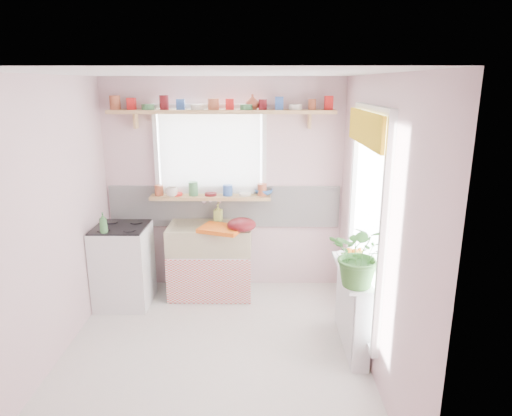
{
  "coord_description": "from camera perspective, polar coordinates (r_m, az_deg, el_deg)",
  "views": [
    {
      "loc": [
        0.43,
        -3.68,
        2.43
      ],
      "look_at": [
        0.39,
        0.55,
        1.27
      ],
      "focal_mm": 32.0,
      "sensor_mm": 36.0,
      "label": 1
    }
  ],
  "objects": [
    {
      "name": "jade_plant",
      "position": [
        3.89,
        13.02,
        -5.69
      ],
      "size": [
        0.64,
        0.6,
        0.56
      ],
      "primitive_type": "imported",
      "rotation": [
        0.0,
        0.0,
        -0.39
      ],
      "color": "#39702C",
      "rests_on": "radiator_ledge"
    },
    {
      "name": "sink_unit",
      "position": [
        5.39,
        -5.7,
        -6.44
      ],
      "size": [
        0.95,
        0.65,
        1.11
      ],
      "color": "white",
      "rests_on": "ground"
    },
    {
      "name": "fruit",
      "position": [
        4.45,
        12.33,
        -5.43
      ],
      "size": [
        0.2,
        0.14,
        0.1
      ],
      "color": "orange",
      "rests_on": "fruit_bowl"
    },
    {
      "name": "pine_shelf",
      "position": [
        5.18,
        -4.3,
        11.92
      ],
      "size": [
        2.52,
        0.24,
        0.04
      ],
      "primitive_type": "cube",
      "color": "tan",
      "rests_on": "room"
    },
    {
      "name": "shelf_vase",
      "position": [
        5.21,
        -0.44,
        13.12
      ],
      "size": [
        0.19,
        0.19,
        0.17
      ],
      "primitive_type": "imported",
      "rotation": [
        0.0,
        0.0,
        -0.23
      ],
      "color": "#9E4A30",
      "rests_on": "pine_shelf"
    },
    {
      "name": "soap_bottle_sink",
      "position": [
        5.41,
        -4.76,
        -0.55
      ],
      "size": [
        0.11,
        0.11,
        0.2
      ],
      "primitive_type": "imported",
      "rotation": [
        0.0,
        0.0,
        -0.21
      ],
      "color": "#D5E465",
      "rests_on": "sink_unit"
    },
    {
      "name": "fruit_bowl",
      "position": [
        4.46,
        12.23,
        -6.2
      ],
      "size": [
        0.39,
        0.39,
        0.08
      ],
      "primitive_type": "imported",
      "rotation": [
        0.0,
        0.0,
        0.28
      ],
      "color": "silver",
      "rests_on": "radiator_ledge"
    },
    {
      "name": "room",
      "position": [
        4.66,
        3.38,
        2.25
      ],
      "size": [
        3.2,
        3.2,
        3.2
      ],
      "color": "silver",
      "rests_on": "ground"
    },
    {
      "name": "sill_bowl",
      "position": [
        5.36,
        0.97,
        2.05
      ],
      "size": [
        0.28,
        0.28,
        0.07
      ],
      "primitive_type": "imported",
      "rotation": [
        0.0,
        0.0,
        0.35
      ],
      "color": "#3462A9",
      "rests_on": "windowsill"
    },
    {
      "name": "colander",
      "position": [
        5.01,
        -1.81,
        -2.1
      ],
      "size": [
        0.34,
        0.34,
        0.15
      ],
      "primitive_type": "ellipsoid",
      "rotation": [
        0.0,
        0.0,
        -0.05
      ],
      "color": "#601016",
      "rests_on": "sink_unit"
    },
    {
      "name": "sill_crockery",
      "position": [
        5.33,
        -5.89,
        2.15
      ],
      "size": [
        1.35,
        0.11,
        0.12
      ],
      "color": "#A55133",
      "rests_on": "windowsill"
    },
    {
      "name": "shelf_crockery",
      "position": [
        5.17,
        -4.32,
        12.75
      ],
      "size": [
        2.47,
        0.11,
        0.12
      ],
      "color": "#A55133",
      "rests_on": "pine_shelf"
    },
    {
      "name": "windowsill",
      "position": [
        5.35,
        -5.69,
        1.37
      ],
      "size": [
        1.4,
        0.22,
        0.04
      ],
      "primitive_type": "cube",
      "color": "tan",
      "rests_on": "room"
    },
    {
      "name": "cooker_bottle",
      "position": [
        5.0,
        -18.56,
        -1.77
      ],
      "size": [
        0.11,
        0.11,
        0.22
      ],
      "primitive_type": "imported",
      "rotation": [
        0.0,
        0.0,
        0.43
      ],
      "color": "#408143",
      "rests_on": "cooker"
    },
    {
      "name": "dish_tray",
      "position": [
        5.04,
        -4.4,
        -2.63
      ],
      "size": [
        0.54,
        0.47,
        0.04
      ],
      "primitive_type": "cube",
      "rotation": [
        0.0,
        0.0,
        -0.35
      ],
      "color": "orange",
      "rests_on": "sink_unit"
    },
    {
      "name": "cooker",
      "position": [
        5.34,
        -16.24,
        -6.87
      ],
      "size": [
        0.58,
        0.58,
        0.93
      ],
      "color": "white",
      "rests_on": "ground"
    },
    {
      "name": "herb_pot",
      "position": [
        4.25,
        11.15,
        -6.45
      ],
      "size": [
        0.11,
        0.08,
        0.18
      ],
      "primitive_type": "imported",
      "rotation": [
        0.0,
        0.0,
        -0.17
      ],
      "color": "#366428",
      "rests_on": "radiator_ledge"
    },
    {
      "name": "radiator_ledge",
      "position": [
        4.46,
        11.98,
        -12.05
      ],
      "size": [
        0.22,
        0.95,
        0.78
      ],
      "color": "white",
      "rests_on": "ground"
    },
    {
      "name": "sill_cup",
      "position": [
        5.34,
        -10.47,
        1.97
      ],
      "size": [
        0.18,
        0.18,
        0.11
      ],
      "primitive_type": "imported",
      "rotation": [
        0.0,
        0.0,
        -0.39
      ],
      "color": "beige",
      "rests_on": "windowsill"
    }
  ]
}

